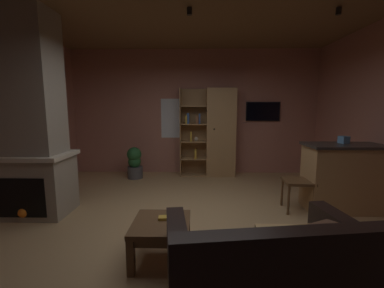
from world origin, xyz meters
TOP-DOWN VIEW (x-y plane):
  - floor at (0.00, 0.00)m, footprint 5.72×5.68m
  - wall_back at (0.00, 2.87)m, footprint 5.84×0.06m
  - window_pane_back at (-0.46, 2.83)m, footprint 0.67×0.01m
  - stone_fireplace at (-2.31, 0.36)m, footprint 1.04×0.75m
  - bookshelf_cabinet at (0.52, 2.59)m, footprint 1.26×0.41m
  - kitchen_bar_counter at (2.41, 0.61)m, footprint 1.36×0.61m
  - tissue_box at (2.32, 0.70)m, footprint 0.15×0.15m
  - leather_couch at (0.64, -1.41)m, footprint 1.64×1.13m
  - coffee_table at (-0.29, -0.75)m, footprint 0.58×0.62m
  - table_book_0 at (-0.26, -0.69)m, footprint 0.13×0.10m
  - dining_chair at (1.69, 0.55)m, footprint 0.44×0.44m
  - potted_floor_plant at (-1.32, 2.30)m, footprint 0.34×0.34m
  - wall_mounted_tv at (1.60, 2.80)m, footprint 0.78×0.06m
  - track_light_spot_0 at (-2.04, 0.37)m, footprint 0.07×0.07m
  - track_light_spot_1 at (-0.03, 0.35)m, footprint 0.07×0.07m
  - track_light_spot_2 at (1.93, 0.38)m, footprint 0.07×0.07m

SIDE VIEW (x-z plane):
  - floor at x=0.00m, z-range -0.02..0.00m
  - leather_couch at x=0.64m, z-range -0.12..0.72m
  - coffee_table at x=-0.29m, z-range 0.12..0.53m
  - potted_floor_plant at x=-1.32m, z-range 0.00..0.70m
  - table_book_0 at x=-0.26m, z-range 0.41..0.44m
  - kitchen_bar_counter at x=2.41m, z-range 0.00..1.03m
  - dining_chair at x=1.69m, z-range 0.07..0.99m
  - bookshelf_cabinet at x=0.52m, z-range -0.01..1.99m
  - tissue_box at x=2.32m, z-range 1.02..1.13m
  - stone_fireplace at x=-2.31m, z-range -0.14..2.75m
  - window_pane_back at x=-0.46m, z-range 0.85..1.77m
  - wall_back at x=0.00m, z-range 0.00..2.89m
  - wall_mounted_tv at x=1.60m, z-range 1.26..1.69m
  - track_light_spot_0 at x=-2.04m, z-range 2.78..2.87m
  - track_light_spot_1 at x=-0.03m, z-range 2.78..2.87m
  - track_light_spot_2 at x=1.93m, z-range 2.78..2.87m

